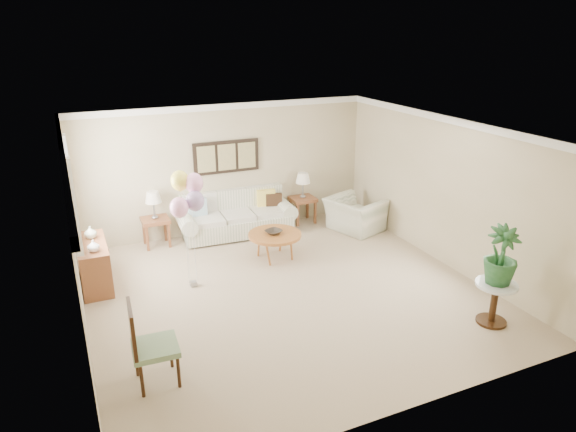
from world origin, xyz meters
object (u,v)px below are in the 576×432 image
(balloon_cluster, at_px, (187,194))
(armchair, at_px, (355,215))
(accent_chair, at_px, (148,343))
(coffee_table, at_px, (275,235))
(sofa, at_px, (236,218))

(balloon_cluster, bearing_deg, armchair, 16.04)
(armchair, xyz_separation_m, accent_chair, (-4.74, -3.25, 0.22))
(armchair, bearing_deg, coffee_table, 88.30)
(sofa, height_order, accent_chair, accent_chair)
(sofa, bearing_deg, balloon_cluster, -126.34)
(sofa, relative_size, balloon_cluster, 1.26)
(coffee_table, bearing_deg, accent_chair, -135.61)
(armchair, distance_m, accent_chair, 5.75)
(accent_chair, bearing_deg, sofa, 59.03)
(coffee_table, bearing_deg, armchair, 16.67)
(sofa, relative_size, coffee_table, 2.51)
(accent_chair, bearing_deg, armchair, 34.46)
(sofa, relative_size, armchair, 2.31)
(coffee_table, distance_m, armchair, 2.13)
(coffee_table, xyz_separation_m, balloon_cluster, (-1.63, -0.44, 1.13))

